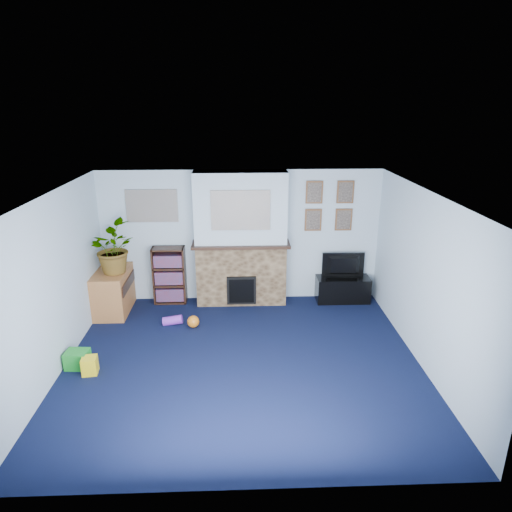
{
  "coord_description": "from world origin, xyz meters",
  "views": [
    {
      "loc": [
        -0.03,
        -5.65,
        3.54
      ],
      "look_at": [
        0.22,
        0.85,
        1.31
      ],
      "focal_mm": 32.0,
      "sensor_mm": 36.0,
      "label": 1
    }
  ],
  "objects_px": {
    "sideboard": "(113,293)",
    "bookshelf": "(170,276)",
    "tv_stand": "(343,289)",
    "television": "(344,266)"
  },
  "relations": [
    {
      "from": "bookshelf",
      "to": "sideboard",
      "type": "xyz_separation_m",
      "value": [
        -0.94,
        -0.36,
        -0.15
      ]
    },
    {
      "from": "tv_stand",
      "to": "bookshelf",
      "type": "distance_m",
      "value": 3.18
    },
    {
      "from": "tv_stand",
      "to": "bookshelf",
      "type": "xyz_separation_m",
      "value": [
        -3.17,
        0.08,
        0.28
      ]
    },
    {
      "from": "television",
      "to": "sideboard",
      "type": "relative_size",
      "value": 0.8
    },
    {
      "from": "tv_stand",
      "to": "television",
      "type": "distance_m",
      "value": 0.46
    },
    {
      "from": "sideboard",
      "to": "bookshelf",
      "type": "bearing_deg",
      "value": 20.81
    },
    {
      "from": "television",
      "to": "sideboard",
      "type": "xyz_separation_m",
      "value": [
        -4.11,
        -0.3,
        -0.33
      ]
    },
    {
      "from": "bookshelf",
      "to": "sideboard",
      "type": "height_order",
      "value": "bookshelf"
    },
    {
      "from": "sideboard",
      "to": "television",
      "type": "bearing_deg",
      "value": 4.18
    },
    {
      "from": "bookshelf",
      "to": "tv_stand",
      "type": "bearing_deg",
      "value": -1.38
    }
  ]
}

